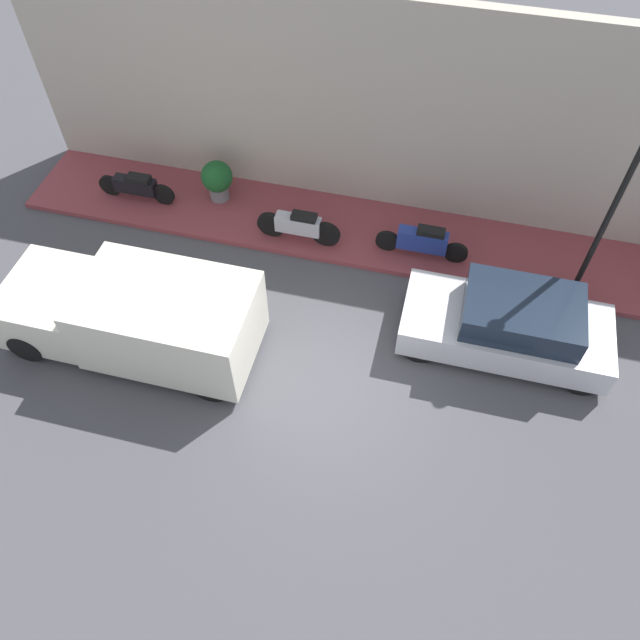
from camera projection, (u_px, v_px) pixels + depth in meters
The scene contains 10 objects.
ground_plane at pixel (329, 387), 12.35m from camera, with size 60.00×60.00×0.00m, color #47474C.
sidewalk at pixel (372, 234), 14.90m from camera, with size 2.24×17.15×0.13m.
building_facade at pixel (391, 114), 13.71m from camera, with size 0.30×17.15×5.07m.
parked_car at pixel (509, 325), 12.45m from camera, with size 1.79×4.13×1.43m.
delivery_van at pixel (134, 315), 12.31m from camera, with size 2.06×5.11×1.76m.
scooter_silver at pixel (299, 226), 14.34m from camera, with size 0.30×1.98×0.81m.
motorcycle_black at pixel (136, 186), 15.27m from camera, with size 0.30×1.97×0.73m.
motorcycle_blue at pixel (423, 241), 14.04m from camera, with size 0.30×2.11×0.84m.
streetlamp at pixel (628, 177), 11.22m from camera, with size 0.30×0.30×5.15m.
potted_plant at pixel (217, 179), 15.16m from camera, with size 0.77×0.77×1.04m.
Camera 1 is at (-6.37, -1.40, 10.57)m, focal length 35.00 mm.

